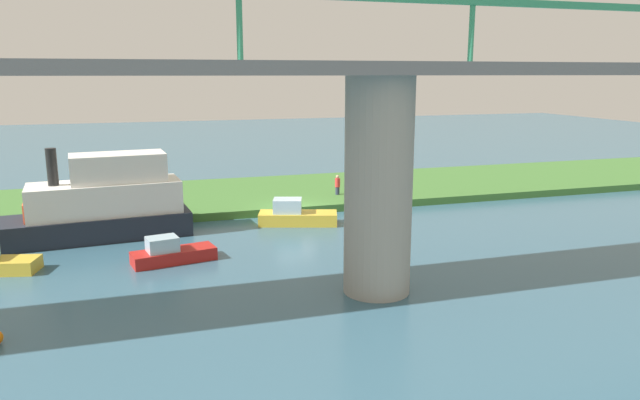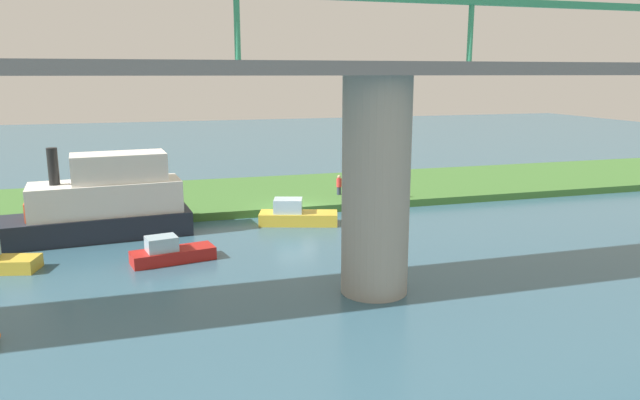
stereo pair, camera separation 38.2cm
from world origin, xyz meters
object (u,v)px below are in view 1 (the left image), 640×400
(person_on_bank, at_px, (338,185))
(mooring_post, at_px, (399,192))
(bridge_pylon, at_px, (378,187))
(motorboat_red, at_px, (171,253))
(pontoon_yellow, at_px, (295,215))
(motorboat_white, at_px, (102,204))

(person_on_bank, bearing_deg, mooring_post, 149.79)
(person_on_bank, bearing_deg, bridge_pylon, 76.34)
(motorboat_red, height_order, pontoon_yellow, pontoon_yellow)
(motorboat_red, distance_m, pontoon_yellow, 9.24)
(bridge_pylon, height_order, motorboat_white, bridge_pylon)
(bridge_pylon, relative_size, pontoon_yellow, 1.78)
(motorboat_white, xyz_separation_m, pontoon_yellow, (-10.81, 0.37, -1.31))
(bridge_pylon, distance_m, mooring_post, 17.27)
(motorboat_red, bearing_deg, person_on_bank, -138.49)
(bridge_pylon, height_order, person_on_bank, bridge_pylon)
(person_on_bank, height_order, mooring_post, person_on_bank)
(bridge_pylon, distance_m, motorboat_red, 10.93)
(bridge_pylon, xyz_separation_m, pontoon_yellow, (0.33, -11.79, -3.84))
(mooring_post, bearing_deg, person_on_bank, -30.21)
(bridge_pylon, height_order, pontoon_yellow, bridge_pylon)
(mooring_post, bearing_deg, bridge_pylon, 62.17)
(mooring_post, height_order, motorboat_red, motorboat_red)
(mooring_post, xyz_separation_m, motorboat_red, (15.78, 8.49, -0.43))
(pontoon_yellow, bearing_deg, mooring_post, -158.90)
(bridge_pylon, xyz_separation_m, person_on_bank, (-4.16, -17.13, -3.19))
(motorboat_white, distance_m, pontoon_yellow, 10.90)
(motorboat_white, bearing_deg, motorboat_red, 119.77)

